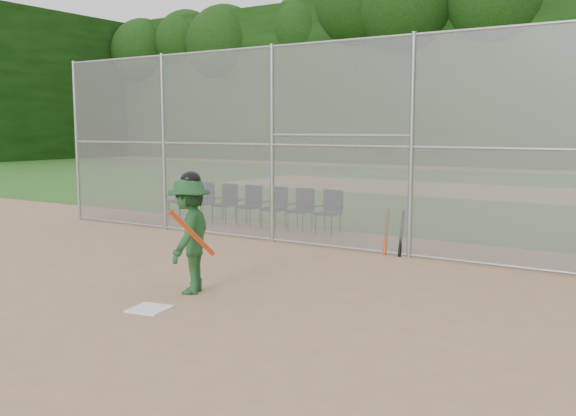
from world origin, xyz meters
The scene contains 15 objects.
ground centered at (0.00, 0.00, 0.00)m, with size 100.00×100.00×0.00m, color tan.
grass_strip centered at (0.00, 18.00, 0.01)m, with size 100.00×100.00×0.00m, color #2A651E.
dirt_patch_far centered at (0.00, 18.00, 0.01)m, with size 24.00×24.00×0.00m, color tan.
backstop_fence centered at (0.00, 5.00, 2.07)m, with size 16.09×0.09×4.00m.
treeline centered at (0.00, 20.00, 5.50)m, with size 81.00×60.00×11.00m.
home_plate centered at (-0.52, 0.01, 0.01)m, with size 0.46×0.46×0.02m, color white.
batter_at_plate centered at (-0.66, 0.96, 0.84)m, with size 1.09×1.29×1.74m.
spare_bats centered at (0.68, 5.05, 0.42)m, with size 0.36×0.22×0.85m.
chair_0 centered at (-5.97, 6.55, 0.48)m, with size 0.54×0.52×0.96m, color #0F1937, non-canonical shape.
chair_1 centered at (-5.24, 6.55, 0.48)m, with size 0.54×0.52×0.96m, color #0F1937, non-canonical shape.
chair_2 centered at (-4.50, 6.55, 0.48)m, with size 0.54×0.52×0.96m, color #0F1937, non-canonical shape.
chair_3 centered at (-3.77, 6.55, 0.48)m, with size 0.54×0.52×0.96m, color #0F1937, non-canonical shape.
chair_4 centered at (-3.03, 6.55, 0.48)m, with size 0.54×0.52×0.96m, color #0F1937, non-canonical shape.
chair_5 centered at (-2.30, 6.55, 0.48)m, with size 0.54×0.52×0.96m, color #0F1937, non-canonical shape.
chair_6 centered at (-1.56, 6.55, 0.48)m, with size 0.54×0.52×0.96m, color #0F1937, non-canonical shape.
Camera 1 is at (5.36, -5.79, 2.33)m, focal length 40.00 mm.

